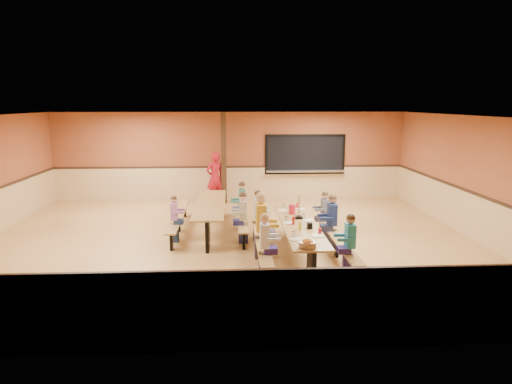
{
  "coord_description": "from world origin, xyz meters",
  "views": [
    {
      "loc": [
        0.08,
        -10.65,
        3.31
      ],
      "look_at": [
        0.65,
        0.33,
        1.15
      ],
      "focal_mm": 32.0,
      "sensor_mm": 36.0,
      "label": 1
    }
  ],
  "objects": [
    {
      "name": "punch_pitcher",
      "position": [
        1.47,
        -0.32,
        0.85
      ],
      "size": [
        0.16,
        0.16,
        0.22
      ],
      "primitive_type": "cylinder",
      "color": "red",
      "rests_on": "cafeteria_table_main"
    },
    {
      "name": "cafeteria_table_main",
      "position": [
        1.51,
        -1.23,
        0.53
      ],
      "size": [
        1.91,
        3.7,
        0.74
      ],
      "color": "olive",
      "rests_on": "ground"
    },
    {
      "name": "seated_child_teal_right",
      "position": [
        2.33,
        -2.3,
        0.6
      ],
      "size": [
        0.37,
        0.3,
        1.2
      ],
      "primitive_type": null,
      "color": "teal",
      "rests_on": "ground"
    },
    {
      "name": "seated_child_grey_left",
      "position": [
        0.68,
        0.06,
        0.61
      ],
      "size": [
        0.38,
        0.31,
        1.22
      ],
      "primitive_type": null,
      "color": "silver",
      "rests_on": "ground"
    },
    {
      "name": "kitchen_pass_through",
      "position": [
        2.6,
        4.96,
        1.49
      ],
      "size": [
        2.78,
        0.28,
        1.38
      ],
      "color": "black",
      "rests_on": "ground"
    },
    {
      "name": "ground",
      "position": [
        0.0,
        0.0,
        0.0
      ],
      "size": [
        12.0,
        12.0,
        0.0
      ],
      "primitive_type": "plane",
      "color": "#A3733D",
      "rests_on": "ground"
    },
    {
      "name": "seated_child_purple_sec",
      "position": [
        -1.33,
        0.04,
        0.56
      ],
      "size": [
        0.33,
        0.27,
        1.12
      ],
      "primitive_type": null,
      "color": "#9C5E8F",
      "rests_on": "ground"
    },
    {
      "name": "seated_child_green_sec",
      "position": [
        0.32,
        1.16,
        0.62
      ],
      "size": [
        0.39,
        0.32,
        1.24
      ],
      "primitive_type": null,
      "color": "#397360",
      "rests_on": "ground"
    },
    {
      "name": "seated_child_white_left",
      "position": [
        0.68,
        -2.23,
        0.61
      ],
      "size": [
        0.37,
        0.31,
        1.22
      ],
      "primitive_type": null,
      "color": "silver",
      "rests_on": "ground"
    },
    {
      "name": "structural_post",
      "position": [
        -0.2,
        4.4,
        1.5
      ],
      "size": [
        0.18,
        0.18,
        3.0
      ],
      "primitive_type": "cube",
      "color": "#301E10",
      "rests_on": "ground"
    },
    {
      "name": "condiment_ketchup",
      "position": [
        1.38,
        -1.24,
        0.82
      ],
      "size": [
        0.06,
        0.06,
        0.17
      ],
      "primitive_type": "cylinder",
      "color": "#B2140F",
      "rests_on": "cafeteria_table_main"
    },
    {
      "name": "seated_child_char_right",
      "position": [
        2.33,
        0.13,
        0.58
      ],
      "size": [
        0.35,
        0.28,
        1.16
      ],
      "primitive_type": null,
      "color": "#4B4D55",
      "rests_on": "ground"
    },
    {
      "name": "standing_woman",
      "position": [
        -0.5,
        4.3,
        0.86
      ],
      "size": [
        0.75,
        0.66,
        1.72
      ],
      "primitive_type": "imported",
      "rotation": [
        0.0,
        0.0,
        3.65
      ],
      "color": "#A4121E",
      "rests_on": "ground"
    },
    {
      "name": "cafeteria_table_second",
      "position": [
        -0.5,
        0.96,
        0.53
      ],
      "size": [
        1.91,
        3.7,
        0.74
      ],
      "color": "olive",
      "rests_on": "ground"
    },
    {
      "name": "condiment_mustard",
      "position": [
        1.46,
        -1.66,
        0.82
      ],
      "size": [
        0.06,
        0.06,
        0.17
      ],
      "primitive_type": "cylinder",
      "color": "yellow",
      "rests_on": "cafeteria_table_main"
    },
    {
      "name": "table_paddle",
      "position": [
        1.56,
        -0.74,
        0.88
      ],
      "size": [
        0.16,
        0.16,
        0.56
      ],
      "color": "black",
      "rests_on": "cafeteria_table_main"
    },
    {
      "name": "seated_child_navy_right",
      "position": [
        2.33,
        -0.7,
        0.63
      ],
      "size": [
        0.39,
        0.32,
        1.26
      ],
      "primitive_type": null,
      "color": "navy",
      "rests_on": "ground"
    },
    {
      "name": "chip_bowl",
      "position": [
        1.41,
        -2.84,
        0.81
      ],
      "size": [
        0.32,
        0.32,
        0.15
      ],
      "primitive_type": null,
      "color": "orange",
      "rests_on": "cafeteria_table_main"
    },
    {
      "name": "seated_child_tan_sec",
      "position": [
        0.32,
        -0.1,
        0.61
      ],
      "size": [
        0.37,
        0.3,
        1.21
      ],
      "primitive_type": null,
      "color": "tan",
      "rests_on": "ground"
    },
    {
      "name": "napkin_dispenser",
      "position": [
        1.67,
        -1.57,
        0.8
      ],
      "size": [
        0.1,
        0.14,
        0.13
      ],
      "primitive_type": "cube",
      "color": "black",
      "rests_on": "cafeteria_table_main"
    },
    {
      "name": "room_envelope",
      "position": [
        0.0,
        0.0,
        0.69
      ],
      "size": [
        12.04,
        10.04,
        3.02
      ],
      "color": "brown",
      "rests_on": "ground"
    },
    {
      "name": "place_settings",
      "position": [
        1.51,
        -1.23,
        0.8
      ],
      "size": [
        0.65,
        3.3,
        0.11
      ],
      "primitive_type": null,
      "color": "beige",
      "rests_on": "cafeteria_table_main"
    },
    {
      "name": "seated_adult_yellow",
      "position": [
        0.68,
        -1.19,
        0.71
      ],
      "size": [
        0.47,
        0.39,
        1.42
      ],
      "primitive_type": null,
      "color": "gold",
      "rests_on": "ground"
    }
  ]
}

